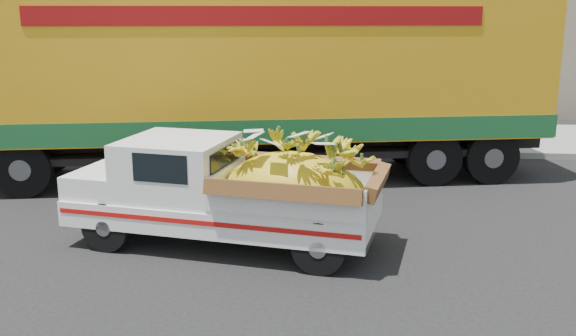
# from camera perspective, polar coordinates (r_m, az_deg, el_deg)

# --- Properties ---
(ground) EXTENTS (100.00, 100.00, 0.00)m
(ground) POSITION_cam_1_polar(r_m,az_deg,el_deg) (9.72, -11.50, -7.17)
(ground) COLOR black
(ground) RESTS_ON ground
(curb) EXTENTS (60.00, 0.25, 0.15)m
(curb) POSITION_cam_1_polar(r_m,az_deg,el_deg) (16.14, -4.51, 1.69)
(curb) COLOR gray
(curb) RESTS_ON ground
(sidewalk) EXTENTS (60.00, 4.00, 0.14)m
(sidewalk) POSITION_cam_1_polar(r_m,az_deg,el_deg) (18.17, -3.37, 3.05)
(sidewalk) COLOR gray
(sidewalk) RESTS_ON ground
(building_left) EXTENTS (18.00, 6.00, 5.00)m
(building_left) POSITION_cam_1_polar(r_m,az_deg,el_deg) (25.90, -19.45, 10.89)
(building_left) COLOR gray
(building_left) RESTS_ON ground
(pickup_truck) EXTENTS (4.76, 2.43, 1.59)m
(pickup_truck) POSITION_cam_1_polar(r_m,az_deg,el_deg) (9.44, -3.81, -2.08)
(pickup_truck) COLOR black
(pickup_truck) RESTS_ON ground
(semi_trailer) EXTENTS (12.09, 4.88, 3.80)m
(semi_trailer) POSITION_cam_1_polar(r_m,az_deg,el_deg) (13.29, -2.70, 8.08)
(semi_trailer) COLOR black
(semi_trailer) RESTS_ON ground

